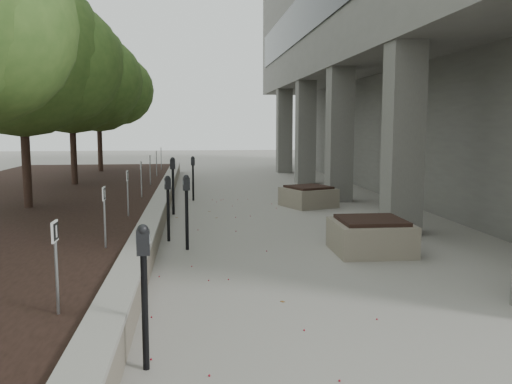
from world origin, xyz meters
TOP-DOWN VIEW (x-y plane):
  - ground at (0.00, 0.00)m, footprint 90.00×90.00m
  - retaining_wall at (-1.82, 9.00)m, footprint 0.39×26.00m
  - planting_bed at (-5.50, 9.00)m, footprint 7.00×26.00m
  - crabapple_tree_3 at (-4.80, 8.00)m, footprint 4.60×4.00m
  - crabapple_tree_4 at (-4.80, 13.00)m, footprint 4.60×4.00m
  - crabapple_tree_5 at (-4.80, 18.00)m, footprint 4.60×4.00m
  - parking_sign_2 at (-2.35, 0.50)m, footprint 0.04×0.22m
  - parking_sign_3 at (-2.35, 3.50)m, footprint 0.04×0.22m
  - parking_sign_4 at (-2.35, 6.50)m, footprint 0.04×0.22m
  - parking_sign_5 at (-2.35, 9.50)m, footprint 0.04×0.22m
  - parking_sign_6 at (-2.35, 12.50)m, footprint 0.04×0.22m
  - parking_sign_7 at (-2.35, 15.50)m, footprint 0.04×0.22m
  - parking_sign_8 at (-2.35, 18.50)m, footprint 0.04×0.22m
  - parking_meter_1 at (-1.44, -0.00)m, footprint 0.14×0.10m
  - parking_meter_2 at (-1.11, 4.96)m, footprint 0.16×0.13m
  - parking_meter_3 at (-1.48, 5.74)m, footprint 0.15×0.13m
  - parking_meter_4 at (-1.50, 9.01)m, footprint 0.16×0.12m
  - parking_meter_5 at (-1.00, 11.59)m, footprint 0.14×0.11m
  - planter_front at (2.20, 4.36)m, footprint 1.36×1.36m
  - planter_back at (2.25, 9.98)m, footprint 1.63×1.63m
  - berry_scatter at (-0.10, 5.00)m, footprint 3.30×14.10m

SIDE VIEW (x-z plane):
  - ground at x=0.00m, z-range 0.00..0.00m
  - berry_scatter at x=-0.10m, z-range 0.00..0.02m
  - planting_bed at x=-5.50m, z-range 0.00..0.40m
  - retaining_wall at x=-1.82m, z-range 0.00..0.50m
  - planter_back at x=2.25m, z-range 0.00..0.59m
  - planter_front at x=2.20m, z-range 0.00..0.63m
  - parking_meter_3 at x=-1.48m, z-range 0.00..1.32m
  - parking_meter_5 at x=-1.00m, z-range 0.00..1.36m
  - parking_meter_1 at x=-1.44m, z-range 0.00..1.40m
  - parking_meter_2 at x=-1.11m, z-range 0.00..1.40m
  - parking_meter_4 at x=-1.50m, z-range 0.00..1.49m
  - parking_sign_2 at x=-2.35m, z-range 0.40..1.36m
  - parking_sign_3 at x=-2.35m, z-range 0.40..1.36m
  - parking_sign_4 at x=-2.35m, z-range 0.40..1.36m
  - parking_sign_5 at x=-2.35m, z-range 0.40..1.36m
  - parking_sign_6 at x=-2.35m, z-range 0.40..1.36m
  - parking_sign_7 at x=-2.35m, z-range 0.40..1.36m
  - parking_sign_8 at x=-2.35m, z-range 0.40..1.36m
  - crabapple_tree_3 at x=-4.80m, z-range 0.40..5.84m
  - crabapple_tree_4 at x=-4.80m, z-range 0.40..5.84m
  - crabapple_tree_5 at x=-4.80m, z-range 0.40..5.84m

